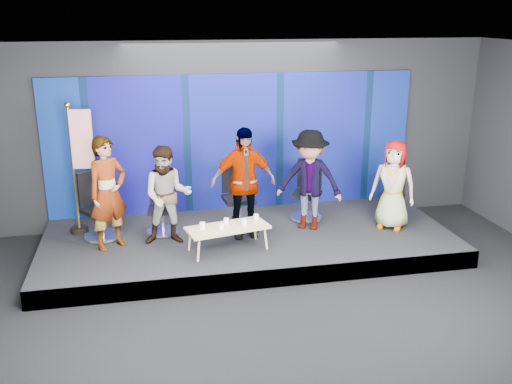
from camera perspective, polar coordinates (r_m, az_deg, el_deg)
ground at (r=7.87m, az=2.83°, el=-12.86°), size 10.00×10.00×0.00m
room_walls at (r=6.96m, az=3.13°, el=4.64°), size 10.02×8.02×3.51m
riser at (r=9.99m, az=-0.73°, el=-4.99°), size 7.00×3.00×0.30m
backdrop at (r=10.92m, az=-2.21°, el=4.95°), size 7.00×0.08×2.60m
chair_a at (r=10.01m, az=-15.39°, el=-2.38°), size 0.90×0.90×1.14m
panelist_a at (r=9.39m, az=-14.58°, el=-0.11°), size 0.81×0.75×1.85m
chair_b at (r=10.02m, az=-9.34°, el=-2.19°), size 0.63×0.63×1.02m
panelist_b at (r=9.40m, az=-8.85°, el=-0.35°), size 0.86×0.70×1.65m
chair_c at (r=10.23m, az=-1.82°, el=-1.25°), size 0.70×0.70×1.17m
panelist_c at (r=9.58m, az=-1.29°, el=0.96°), size 1.14×0.54×1.89m
chair_d at (r=10.61m, az=5.11°, el=-0.76°), size 0.84×0.84×1.09m
panelist_d at (r=9.97m, az=5.37°, el=1.20°), size 1.32×1.13×1.77m
chair_e at (r=10.87m, az=13.33°, el=-0.93°), size 0.77×0.77×0.98m
panelist_e at (r=10.26m, az=13.56°, el=0.69°), size 0.92×0.87×1.58m
coffee_table at (r=9.16m, az=-2.85°, el=-3.66°), size 1.40×0.83×0.40m
mug_a at (r=9.06m, az=-5.37°, el=-3.38°), size 0.09×0.09×0.11m
mug_b at (r=9.03m, az=-3.48°, el=-3.45°), size 0.08×0.08×0.09m
mug_c at (r=9.25m, az=-2.99°, el=-2.92°), size 0.08×0.08×0.10m
mug_d at (r=9.19m, az=-1.18°, el=-3.03°), size 0.08×0.08×0.10m
mug_e at (r=9.42m, az=0.02°, el=-2.51°), size 0.08×0.08×0.09m
flag_stand at (r=10.06m, az=-17.20°, el=2.54°), size 0.52×0.30×2.29m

